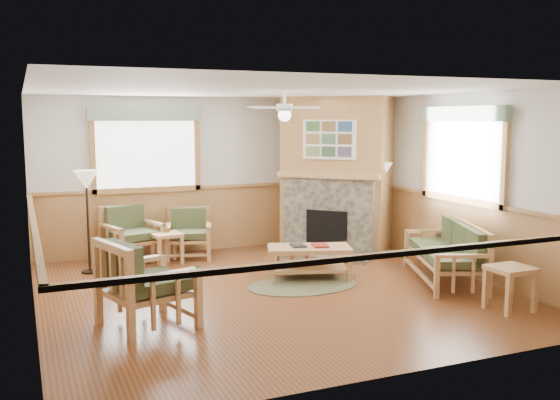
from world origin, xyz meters
name	(u,v)px	position (x,y,z in m)	size (l,w,h in m)	color
floor	(273,292)	(0.00, 0.00, -0.01)	(6.00, 6.00, 0.01)	brown
ceiling	(272,90)	(0.00, 0.00, 2.70)	(6.00, 6.00, 0.01)	white
wall_back	(209,174)	(0.00, 3.00, 1.35)	(6.00, 0.02, 2.70)	silver
wall_front	(399,230)	(0.00, -3.00, 1.35)	(6.00, 0.02, 2.70)	silver
wall_left	(30,205)	(-3.00, 0.00, 1.35)	(0.02, 6.00, 2.70)	silver
wall_right	(456,184)	(3.00, 0.00, 1.35)	(0.02, 6.00, 2.70)	silver
wainscot	(273,252)	(0.00, 0.00, 0.55)	(6.00, 6.00, 1.10)	#A87945
fireplace	(337,175)	(2.05, 2.05, 1.35)	(2.20, 2.20, 2.70)	#A87945
window_back	(145,106)	(-1.10, 2.96, 2.53)	(1.90, 0.16, 1.50)	white
window_right	(466,105)	(2.96, -0.20, 2.53)	(0.16, 1.90, 1.50)	white
ceiling_fan	(285,94)	(0.30, 0.30, 2.66)	(1.24, 1.24, 0.36)	white
sofa	(444,252)	(2.49, -0.43, 0.42)	(0.76, 1.84, 0.85)	tan
armchair_back_left	(132,234)	(-1.44, 2.55, 0.45)	(0.81, 0.81, 0.91)	tan
armchair_back_right	(189,233)	(-0.52, 2.50, 0.41)	(0.73, 0.73, 0.82)	tan
armchair_left	(148,283)	(-1.83, -0.76, 0.50)	(0.90, 0.90, 1.00)	tan
coffee_table	(309,262)	(0.76, 0.45, 0.24)	(1.19, 0.60, 0.48)	tan
end_table_chairs	(167,248)	(-0.96, 2.19, 0.25)	(0.45, 0.43, 0.50)	tan
end_table_sofa	(510,288)	(2.37, -1.88, 0.27)	(0.49, 0.47, 0.55)	tan
footstool	(293,260)	(0.71, 0.93, 0.18)	(0.41, 0.41, 0.36)	tan
braided_rug	(303,285)	(0.52, 0.13, 0.01)	(1.62, 1.62, 0.01)	#4E4C31
floor_lamp_left	(88,222)	(-2.18, 2.05, 0.79)	(0.36, 0.36, 1.57)	black
floor_lamp_right	(381,209)	(2.55, 1.39, 0.80)	(0.37, 0.37, 1.60)	black
book_red	(320,244)	(0.91, 0.40, 0.51)	(0.22, 0.30, 0.03)	maroon
book_dark	(298,245)	(0.61, 0.52, 0.50)	(0.20, 0.27, 0.03)	black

